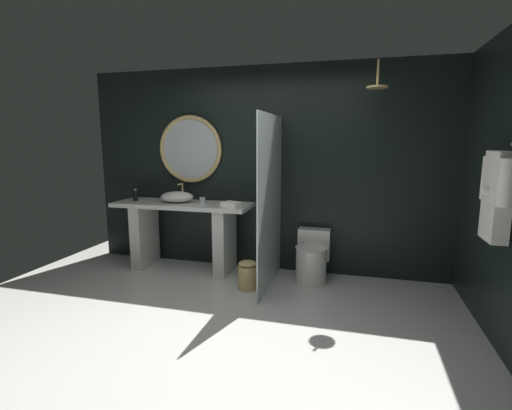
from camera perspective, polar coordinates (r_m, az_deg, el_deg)
The scene contains 14 objects.
ground_plane at distance 3.46m, azimuth -6.77°, elevation -19.21°, with size 5.76×5.76×0.00m, color silver.
back_wall_panel at distance 4.85m, azimuth 1.34°, elevation 5.35°, with size 4.80×0.10×2.60m, color black.
side_wall_right at distance 3.77m, azimuth 33.55°, elevation 2.48°, with size 0.10×2.47×2.60m, color black.
vanity_counter at distance 4.97m, azimuth -11.02°, elevation -3.45°, with size 1.79×0.59×0.89m.
vessel_sink at distance 4.95m, azimuth -11.96°, elevation 1.23°, with size 0.43×0.36×0.23m.
tumbler_cup at distance 4.79m, azimuth -8.18°, elevation 0.71°, with size 0.07×0.07×0.08m, color silver.
soap_dispenser at distance 5.21m, azimuth -17.92°, elevation 1.41°, with size 0.06×0.06×0.16m.
round_wall_mirror at distance 5.09m, azimuth -10.02°, elevation 8.39°, with size 0.89×0.06×0.89m.
shower_glass_panel at distance 4.24m, azimuth 2.17°, elevation 0.39°, with size 0.02×1.14×1.96m, color silver.
rain_shower_head at distance 4.25m, azimuth 18.02°, elevation 17.00°, with size 0.22×0.22×0.29m.
hanging_bathrobe at distance 3.43m, azimuth 32.94°, elevation 1.75°, with size 0.20×0.51×0.77m.
toilet at distance 4.60m, azimuth 8.55°, elevation -8.00°, with size 0.39×0.56×0.60m.
waste_bin at distance 4.33m, azimuth -1.34°, elevation -10.58°, with size 0.21×0.21×0.33m.
folded_hand_towel at distance 4.44m, azimuth -3.73°, elevation 0.01°, with size 0.21×0.17×0.07m, color silver.
Camera 1 is at (1.16, -2.80, 1.67)m, focal length 26.20 mm.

